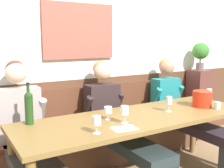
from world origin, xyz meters
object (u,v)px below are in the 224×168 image
wine_glass_mid_right (209,93)px  wine_glass_mid_left (108,110)px  wine_bottle_green_tall (29,107)px  wine_glass_near_bucket (97,121)px  person_center_right_seat (28,137)px  wine_glass_right_end (169,101)px  potted_plant (201,52)px  water_tumbler_left (217,106)px  person_right_seat (118,121)px  wine_glass_center_front (125,111)px  person_center_left_seat (184,110)px  ice_bucket (202,99)px  dining_table (139,123)px  wall_bench (105,140)px

wine_glass_mid_right → wine_glass_mid_left: bearing=-179.0°
wine_bottle_green_tall → wine_glass_near_bucket: bearing=-53.0°
person_center_right_seat → wine_glass_right_end: bearing=-14.3°
person_center_right_seat → potted_plant: 2.79m
wine_glass_mid_left → water_tumbler_left: size_ratio=1.55×
wine_glass_mid_right → potted_plant: potted_plant is taller
person_right_seat → wine_glass_mid_left: bearing=-135.5°
person_right_seat → wine_glass_mid_left: 0.45m
wine_glass_mid_right → water_tumbler_left: bearing=-127.1°
wine_bottle_green_tall → wine_glass_center_front: 0.85m
person_center_left_seat → wine_glass_mid_right: person_center_left_seat is taller
ice_bucket → wine_glass_mid_right: size_ratio=1.36×
wine_bottle_green_tall → wine_glass_near_bucket: size_ratio=2.61×
person_center_right_seat → wine_bottle_green_tall: person_center_right_seat is taller
dining_table → wine_glass_mid_right: (1.11, 0.07, 0.18)m
person_center_right_seat → wine_bottle_green_tall: size_ratio=3.45×
person_right_seat → wine_bottle_green_tall: (-0.95, -0.04, 0.30)m
wall_bench → person_right_seat: 0.49m
person_right_seat → potted_plant: 1.89m
person_center_left_seat → person_right_seat: bearing=179.2°
wine_bottle_green_tall → water_tumbler_left: size_ratio=4.72×
dining_table → person_center_left_seat: (0.95, 0.31, -0.07)m
person_right_seat → wine_glass_center_front: 0.56m
wine_glass_mid_right → wall_bench: bearing=151.0°
wine_glass_mid_left → wine_glass_right_end: bearing=-6.6°
person_right_seat → water_tumbler_left: (0.92, -0.56, 0.18)m
person_center_left_seat → potted_plant: 1.08m
dining_table → person_right_seat: (-0.04, 0.33, -0.06)m
person_right_seat → wine_glass_near_bucket: size_ratio=8.74×
person_right_seat → wine_glass_near_bucket: 0.83m
wine_glass_near_bucket → potted_plant: bearing=23.0°
dining_table → wine_glass_near_bucket: 0.67m
wine_glass_mid_right → wine_glass_mid_left: size_ratio=1.27×
person_center_left_seat → water_tumbler_left: person_center_left_seat is taller
wall_bench → wine_glass_near_bucket: wall_bench is taller
wall_bench → wine_glass_right_end: (0.37, -0.72, 0.58)m
dining_table → ice_bucket: (0.83, -0.06, 0.17)m
wall_bench → ice_bucket: (0.83, -0.75, 0.56)m
person_center_right_seat → person_center_left_seat: (1.96, -0.01, -0.01)m
person_right_seat → person_center_left_seat: person_right_seat is taller
wine_bottle_green_tall → person_center_left_seat: bearing=0.7°
ice_bucket → wall_bench: bearing=138.0°
wall_bench → potted_plant: size_ratio=6.67×
wine_glass_near_bucket → person_center_right_seat: bearing=126.4°
person_right_seat → wine_glass_center_front: person_right_seat is taller
water_tumbler_left → wine_glass_center_front: bearing=174.9°
wine_glass_mid_right → wine_glass_right_end: bearing=-172.0°
wine_glass_center_front → wine_glass_near_bucket: size_ratio=1.11×
potted_plant → wine_glass_center_front: bearing=-156.2°
wall_bench → wine_glass_mid_right: bearing=-29.0°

